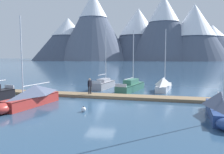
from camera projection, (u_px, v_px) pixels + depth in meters
name	position (u px, v px, depth m)	size (l,w,h in m)	color
ground_plane	(101.00, 106.00, 19.84)	(700.00, 700.00, 0.00)	#2D4C6B
mountain_west_summit	(68.00, 38.00, 240.73)	(76.52, 76.52, 45.20)	#424C60
mountain_central_massif	(93.00, 26.00, 229.13)	(74.19, 74.19, 68.92)	slate
mountain_shoulder_ridge	(138.00, 33.00, 241.54)	(74.57, 74.57, 55.25)	#424C60
mountain_east_summit	(164.00, 27.00, 221.03)	(70.78, 70.78, 63.55)	#4C566B
mountain_rear_spur	(194.00, 30.00, 215.13)	(67.41, 67.41, 54.05)	#4C566B
mountain_north_horn	(212.00, 42.00, 242.87)	(74.92, 74.92, 37.68)	#424C60
dock	(109.00, 96.00, 23.75)	(24.71, 3.71, 0.30)	#846B4C
sailboat_second_berth	(31.00, 97.00, 19.56)	(2.88, 7.19, 7.65)	#B2332D
sailboat_mid_dock_port	(105.00, 84.00, 30.76)	(2.58, 5.98, 8.59)	#93939E
sailboat_mid_dock_starboard	(132.00, 86.00, 28.69)	(3.48, 7.68, 7.61)	#336B56
sailboat_far_berth	(164.00, 84.00, 28.66)	(2.59, 6.58, 7.84)	silver
sailboat_outer_slip	(221.00, 105.00, 15.99)	(2.64, 6.89, 9.15)	navy
person_on_dock	(90.00, 85.00, 24.11)	(0.38, 0.52, 1.69)	#232328
mooring_buoy_channel_marker	(84.00, 109.00, 17.63)	(0.38, 0.38, 0.46)	white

